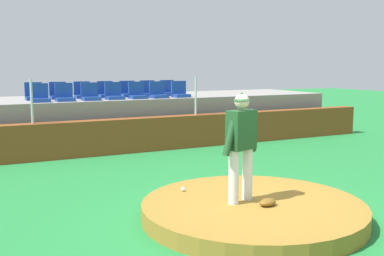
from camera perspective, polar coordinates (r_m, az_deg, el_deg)
ground_plane at (r=7.34m, az=7.54°, el=-11.05°), size 60.00×60.00×0.00m
pitchers_mound at (r=7.30m, az=7.56°, el=-10.09°), size 3.46×3.46×0.26m
pitcher at (r=7.05m, az=6.14°, el=-1.35°), size 0.75×0.38×1.71m
baseball at (r=7.78m, az=-1.13°, el=-7.61°), size 0.07×0.07×0.07m
fielding_glove at (r=7.09m, az=9.38°, el=-9.10°), size 0.34×0.26×0.11m
brick_barrier at (r=12.56m, az=-8.04°, el=-0.93°), size 16.22×0.40×0.93m
fence_post_left at (r=11.90m, az=-19.31°, el=3.12°), size 0.06×0.06×1.09m
fence_post_right at (r=13.25m, az=0.46°, el=4.00°), size 0.06×0.06×1.09m
bleacher_platform at (r=14.60m, az=-10.81°, el=1.11°), size 14.80×3.17×1.37m
stadium_chair_0 at (r=13.06m, az=-18.40°, el=3.77°), size 0.48×0.44×0.50m
stadium_chair_1 at (r=13.17m, az=-15.55°, el=3.92°), size 0.48×0.44×0.50m
stadium_chair_2 at (r=13.30m, az=-12.52°, el=4.06°), size 0.48×0.44×0.50m
stadium_chair_3 at (r=13.54m, az=-9.68°, el=4.19°), size 0.48×0.44×0.50m
stadium_chair_4 at (r=13.76m, az=-6.81°, el=4.31°), size 0.48×0.44×0.50m
stadium_chair_5 at (r=13.96m, az=-4.24°, el=4.39°), size 0.48×0.44×0.50m
stadium_chair_6 at (r=14.27m, az=-1.51°, el=4.49°), size 0.48×0.44×0.50m
stadium_chair_7 at (r=13.92m, az=-19.05°, el=3.97°), size 0.48×0.44×0.50m
stadium_chair_8 at (r=14.06m, az=-16.29°, el=4.12°), size 0.48×0.44×0.50m
stadium_chair_9 at (r=14.21m, az=-13.45°, el=4.26°), size 0.48×0.44×0.50m
stadium_chair_10 at (r=14.35m, az=-10.64°, el=4.37°), size 0.48×0.44×0.50m
stadium_chair_11 at (r=14.57m, az=-7.95°, el=4.48°), size 0.48×0.44×0.50m
stadium_chair_12 at (r=14.79m, az=-5.48°, el=4.57°), size 0.48×0.44×0.50m
stadium_chair_13 at (r=15.06m, az=-3.01°, el=4.66°), size 0.48×0.44×0.50m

